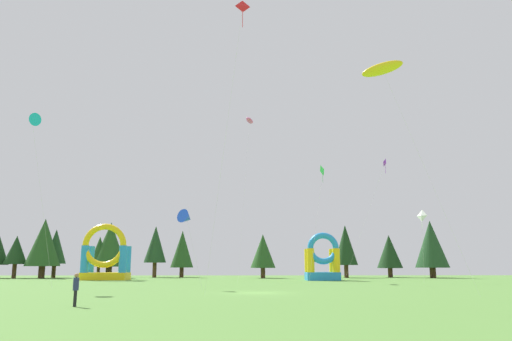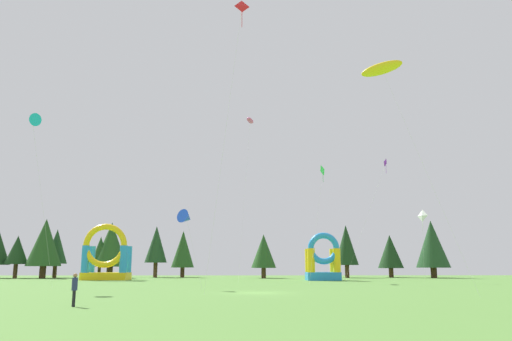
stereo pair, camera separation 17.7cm
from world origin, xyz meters
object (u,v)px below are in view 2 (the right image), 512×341
Objects in this scene: inflatable_yellow_castle at (106,259)px; kite_purple_diamond at (386,165)px; kite_red_diamond at (242,11)px; kite_pink_parafoil at (250,121)px; kite_yellow_parafoil at (382,69)px; kite_blue_delta at (186,218)px; kite_white_diamond at (422,216)px; kite_green_diamond at (323,171)px; inflatable_orange_dome at (323,263)px; person_far_side at (75,287)px; kite_cyan_delta at (32,120)px.

kite_purple_diamond is at bearing -3.48° from inflatable_yellow_castle.
kite_pink_parafoil is at bearing 88.65° from kite_red_diamond.
kite_purple_diamond is 33.49m from kite_yellow_parafoil.
inflatable_yellow_castle is at bearing 179.56° from kite_pink_parafoil.
kite_purple_diamond is 39.79m from kite_red_diamond.
kite_red_diamond is 11.96m from kite_yellow_parafoil.
inflatable_yellow_castle reaches higher than kite_blue_delta.
kite_blue_delta is (-27.60, -14.95, -1.60)m from kite_white_diamond.
kite_green_diamond is (9.10, -11.28, -9.89)m from kite_pink_parafoil.
inflatable_yellow_castle is at bearing 176.46° from inflatable_orange_dome.
person_far_side is at bearing -100.60° from kite_blue_delta.
kite_green_diamond is at bearing 23.16° from kite_cyan_delta.
inflatable_yellow_castle is (1.00, 24.53, -13.22)m from kite_cyan_delta.
person_far_side is (-19.90, -9.36, -16.45)m from kite_yellow_parafoil.
kite_purple_diamond is at bearing 40.71° from kite_green_diamond.
kite_blue_delta is at bearing -138.01° from kite_green_diamond.
kite_pink_parafoil is at bearing 48.59° from kite_cyan_delta.
kite_purple_diamond is 42.30m from inflatable_yellow_castle.
kite_blue_delta is at bearing -60.08° from inflatable_yellow_castle.
kite_purple_diamond reaches higher than person_far_side.
kite_yellow_parafoil reaches higher than kite_white_diamond.
kite_red_diamond is 19.40m from kite_blue_delta.
inflatable_orange_dome is (10.22, -1.74, -21.04)m from kite_pink_parafoil.
kite_green_diamond is 1.80× the size of inflatable_yellow_castle.
kite_purple_diamond is 0.93× the size of kite_yellow_parafoil.
kite_blue_delta is at bearing -151.55° from kite_white_diamond.
kite_cyan_delta is 27.88m from inflatable_yellow_castle.
kite_yellow_parafoil is (31.80, -10.07, 1.35)m from kite_cyan_delta.
kite_white_diamond is 43.54m from inflatable_yellow_castle.
kite_cyan_delta reaches higher than inflatable_orange_dome.
kite_yellow_parafoil is at bearing -17.58° from kite_cyan_delta.
kite_green_diamond is (-12.44, -1.31, 5.47)m from kite_white_diamond.
kite_red_diamond is at bearing -171.83° from kite_yellow_parafoil.
inflatable_orange_dome is (11.06, 34.31, -19.10)m from kite_red_diamond.
kite_green_diamond is 0.63× the size of kite_red_diamond.
kite_white_diamond is at bearing 49.36° from kite_red_diamond.
kite_blue_delta is at bearing -2.06° from kite_cyan_delta.
inflatable_orange_dome reaches higher than person_far_side.
kite_cyan_delta is 18.21m from kite_blue_delta.
kite_green_diamond reaches higher than person_far_side.
kite_white_diamond is 0.51× the size of kite_purple_diamond.
inflatable_yellow_castle is at bearing 131.67° from kite_yellow_parafoil.
kite_pink_parafoil is at bearing 106.65° from kite_yellow_parafoil.
kite_pink_parafoil is 23.45m from inflatable_orange_dome.
kite_white_diamond is 36.89m from kite_red_diamond.
kite_red_diamond reaches higher than kite_white_diamond.
inflatable_orange_dome is (-11.32, 8.23, -5.68)m from kite_white_diamond.
kite_red_diamond is at bearing -64.88° from kite_blue_delta.
kite_green_diamond is at bearing 92.99° from kite_yellow_parafoil.
kite_cyan_delta is at bearing 176.94° from person_far_side.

